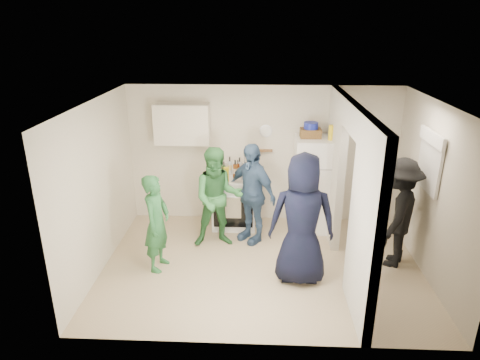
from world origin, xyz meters
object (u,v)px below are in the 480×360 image
at_px(stove, 234,201).
at_px(person_nook, 398,213).
at_px(person_denim, 251,193).
at_px(fridge, 314,184).
at_px(person_green_left, 157,223).
at_px(yellow_cup_stack_top, 331,133).
at_px(person_navy, 302,220).
at_px(person_green_center, 218,198).
at_px(blue_bowl, 311,126).
at_px(wicker_basket, 311,133).

relative_size(stove, person_nook, 0.56).
bearing_deg(person_denim, fridge, 67.03).
bearing_deg(person_green_left, yellow_cup_stack_top, -52.57).
bearing_deg(person_green_left, fridge, -48.78).
bearing_deg(person_nook, person_navy, -41.28).
xyz_separation_m(person_green_left, person_green_center, (0.83, 0.75, 0.10)).
xyz_separation_m(stove, person_green_center, (-0.22, -0.72, 0.37)).
bearing_deg(person_denim, stove, 163.13).
bearing_deg(fridge, person_denim, -155.31).
relative_size(person_green_center, person_navy, 0.88).
bearing_deg(blue_bowl, person_nook, -44.86).
distance_m(wicker_basket, person_navy, 1.91).
xyz_separation_m(blue_bowl, person_green_center, (-1.52, -0.74, -1.04)).
relative_size(blue_bowl, person_navy, 0.13).
bearing_deg(person_navy, person_green_left, -4.52).
bearing_deg(fridge, stove, 178.77).
bearing_deg(yellow_cup_stack_top, person_nook, -49.83).
bearing_deg(person_green_center, blue_bowl, 17.36).
height_order(yellow_cup_stack_top, person_green_left, yellow_cup_stack_top).
bearing_deg(person_nook, yellow_cup_stack_top, -110.30).
bearing_deg(stove, person_green_center, -107.10).
distance_m(fridge, person_navy, 1.71).
relative_size(stove, wicker_basket, 2.69).
bearing_deg(person_navy, stove, -56.93).
bearing_deg(wicker_basket, person_navy, -98.52).
height_order(stove, person_denim, person_denim).
bearing_deg(wicker_basket, stove, -179.12).
relative_size(person_green_left, person_nook, 0.88).
bearing_deg(person_green_center, person_green_left, -146.54).
xyz_separation_m(person_navy, person_nook, (1.47, 0.51, -0.10)).
height_order(stove, person_green_center, person_green_center).
xyz_separation_m(yellow_cup_stack_top, person_green_center, (-1.84, -0.59, -0.96)).
bearing_deg(wicker_basket, person_nook, -44.86).
height_order(wicker_basket, blue_bowl, blue_bowl).
xyz_separation_m(blue_bowl, person_denim, (-0.98, -0.55, -1.02)).
distance_m(yellow_cup_stack_top, person_denim, 1.66).
relative_size(yellow_cup_stack_top, person_navy, 0.13).
height_order(blue_bowl, person_nook, blue_bowl).
xyz_separation_m(yellow_cup_stack_top, person_navy, (-0.58, -1.56, -0.85)).
relative_size(fridge, person_green_left, 1.12).
distance_m(wicker_basket, person_green_center, 1.92).
relative_size(stove, person_navy, 0.50).
xyz_separation_m(wicker_basket, person_green_left, (-2.35, -1.49, -1.00)).
relative_size(stove, fridge, 0.56).
height_order(yellow_cup_stack_top, person_nook, yellow_cup_stack_top).
bearing_deg(stove, fridge, -1.23).
height_order(fridge, yellow_cup_stack_top, yellow_cup_stack_top).
height_order(wicker_basket, person_navy, person_navy).
bearing_deg(fridge, blue_bowl, 153.43).
distance_m(fridge, person_green_center, 1.76).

